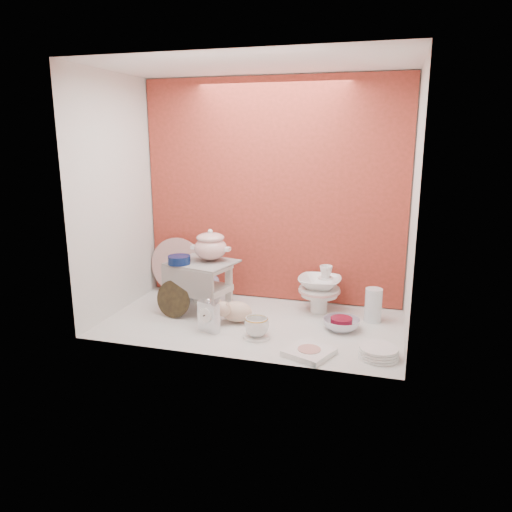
% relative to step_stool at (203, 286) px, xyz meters
% --- Properties ---
extents(ground, '(1.80, 1.80, 0.00)m').
position_rel_step_stool_xyz_m(ground, '(0.37, -0.12, -0.17)').
color(ground, silver).
rests_on(ground, ground).
extents(niche_shell, '(1.86, 1.03, 1.53)m').
position_rel_step_stool_xyz_m(niche_shell, '(0.37, 0.06, 0.76)').
color(niche_shell, '#B2372C').
rests_on(niche_shell, ground).
extents(step_stool, '(0.46, 0.42, 0.33)m').
position_rel_step_stool_xyz_m(step_stool, '(0.00, 0.00, 0.00)').
color(step_stool, silver).
rests_on(step_stool, ground).
extents(soup_tureen, '(0.32, 0.32, 0.21)m').
position_rel_step_stool_xyz_m(soup_tureen, '(0.04, 0.04, 0.27)').
color(soup_tureen, white).
rests_on(soup_tureen, step_stool).
extents(cobalt_bowl, '(0.17, 0.17, 0.05)m').
position_rel_step_stool_xyz_m(cobalt_bowl, '(-0.12, -0.09, 0.19)').
color(cobalt_bowl, '#091947').
rests_on(cobalt_bowl, step_stool).
extents(floral_platter, '(0.41, 0.06, 0.41)m').
position_rel_step_stool_xyz_m(floral_platter, '(-0.32, 0.30, 0.04)').
color(floral_platter, silver).
rests_on(floral_platter, ground).
extents(blue_white_vase, '(0.34, 0.34, 0.28)m').
position_rel_step_stool_xyz_m(blue_white_vase, '(-0.12, 0.24, -0.03)').
color(blue_white_vase, white).
rests_on(blue_white_vase, ground).
extents(lacquer_tray, '(0.25, 0.10, 0.24)m').
position_rel_step_stool_xyz_m(lacquer_tray, '(-0.14, -0.16, -0.05)').
color(lacquer_tray, black).
rests_on(lacquer_tray, ground).
extents(mantel_clock, '(0.14, 0.10, 0.20)m').
position_rel_step_stool_xyz_m(mantel_clock, '(0.16, -0.32, -0.07)').
color(mantel_clock, silver).
rests_on(mantel_clock, ground).
extents(plush_pig, '(0.28, 0.24, 0.14)m').
position_rel_step_stool_xyz_m(plush_pig, '(0.28, -0.14, -0.09)').
color(plush_pig, '#D3AF94').
rests_on(plush_pig, ground).
extents(teacup_saucer, '(0.20, 0.20, 0.01)m').
position_rel_step_stool_xyz_m(teacup_saucer, '(0.46, -0.33, -0.16)').
color(teacup_saucer, white).
rests_on(teacup_saucer, ground).
extents(gold_rim_teacup, '(0.16, 0.16, 0.11)m').
position_rel_step_stool_xyz_m(gold_rim_teacup, '(0.46, -0.33, -0.10)').
color(gold_rim_teacup, white).
rests_on(gold_rim_teacup, teacup_saucer).
extents(lattice_dish, '(0.29, 0.29, 0.03)m').
position_rel_step_stool_xyz_m(lattice_dish, '(0.79, -0.47, -0.15)').
color(lattice_dish, white).
rests_on(lattice_dish, ground).
extents(dinner_plate_stack, '(0.22, 0.22, 0.06)m').
position_rel_step_stool_xyz_m(dinner_plate_stack, '(1.14, -0.40, -0.14)').
color(dinner_plate_stack, white).
rests_on(dinner_plate_stack, ground).
extents(crystal_bowl, '(0.27, 0.27, 0.07)m').
position_rel_step_stool_xyz_m(crystal_bowl, '(0.91, -0.08, -0.13)').
color(crystal_bowl, silver).
rests_on(crystal_bowl, ground).
extents(clear_glass_vase, '(0.12, 0.12, 0.21)m').
position_rel_step_stool_xyz_m(clear_glass_vase, '(1.08, 0.11, -0.06)').
color(clear_glass_vase, silver).
rests_on(clear_glass_vase, ground).
extents(porcelain_tower, '(0.36, 0.36, 0.32)m').
position_rel_step_stool_xyz_m(porcelain_tower, '(0.73, 0.19, -0.01)').
color(porcelain_tower, white).
rests_on(porcelain_tower, ground).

